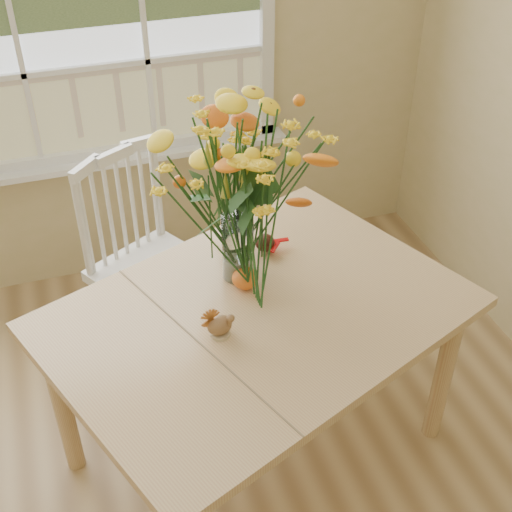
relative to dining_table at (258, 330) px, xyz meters
name	(u,v)px	position (x,y,z in m)	size (l,w,h in m)	color
wall_back	(14,27)	(-0.63, 1.41, 0.69)	(4.00, 0.02, 2.70)	#CEC083
dining_table	(258,330)	(0.00, 0.00, 0.00)	(1.66, 1.44, 0.75)	tan
windsor_chair	(141,251)	(-0.29, 0.75, -0.11)	(0.61, 0.60, 0.98)	white
flower_vase	(237,185)	(-0.01, 0.21, 0.48)	(0.54, 0.54, 0.64)	white
pumpkin	(245,279)	(0.00, 0.13, 0.13)	(0.10, 0.10, 0.08)	orange
turkey_figurine	(220,325)	(-0.16, -0.08, 0.13)	(0.09, 0.07, 0.11)	#CCB78C
dark_gourd	(265,243)	(0.14, 0.32, 0.13)	(0.13, 0.09, 0.07)	#38160F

